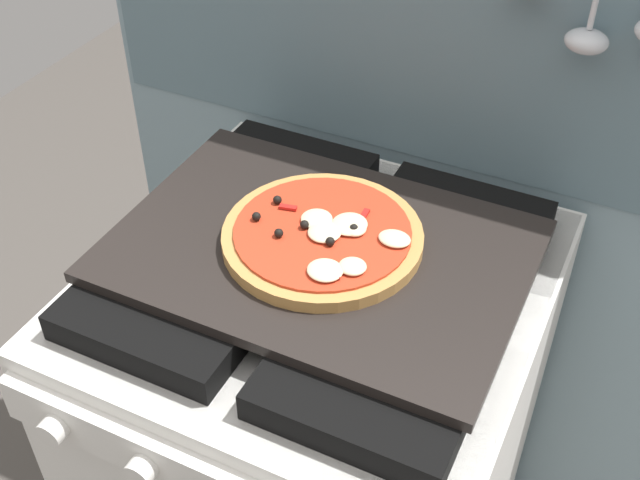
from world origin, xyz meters
The scene contains 4 objects.
kitchen_backsplash centered at (0.00, 0.33, 0.79)m, with size 1.10×0.09×1.55m.
stove centered at (0.00, 0.00, 0.45)m, with size 0.60×0.64×0.90m.
baking_tray centered at (0.00, 0.00, 0.91)m, with size 0.54×0.38×0.02m, color black.
pizza_left centered at (0.01, 0.01, 0.93)m, with size 0.27×0.27×0.03m.
Camera 1 is at (0.35, -0.72, 1.60)m, focal length 44.83 mm.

